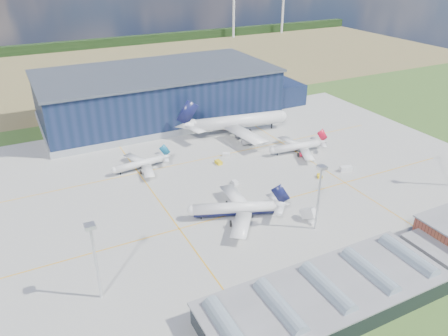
# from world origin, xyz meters

# --- Properties ---
(ground) EXTENTS (600.00, 600.00, 0.00)m
(ground) POSITION_xyz_m (0.00, 0.00, 0.00)
(ground) COLOR #33541F
(ground) RESTS_ON ground
(apron) EXTENTS (220.00, 160.00, 0.08)m
(apron) POSITION_xyz_m (0.00, 10.00, 0.03)
(apron) COLOR gray
(apron) RESTS_ON ground
(farmland) EXTENTS (600.00, 220.00, 0.01)m
(farmland) POSITION_xyz_m (0.00, 220.00, 0.00)
(farmland) COLOR brown
(farmland) RESTS_ON ground
(treeline) EXTENTS (600.00, 8.00, 8.00)m
(treeline) POSITION_xyz_m (0.00, 300.00, 4.00)
(treeline) COLOR black
(treeline) RESTS_ON ground
(hangar) EXTENTS (145.00, 62.00, 26.10)m
(hangar) POSITION_xyz_m (2.81, 94.80, 11.62)
(hangar) COLOR #101D37
(hangar) RESTS_ON ground
(glass_concourse) EXTENTS (78.00, 23.00, 8.60)m
(glass_concourse) POSITION_xyz_m (-6.45, -60.00, 3.69)
(glass_concourse) COLOR black
(glass_concourse) RESTS_ON ground
(light_mast_west) EXTENTS (2.60, 2.60, 23.00)m
(light_mast_west) POSITION_xyz_m (-60.00, -30.00, 15.43)
(light_mast_west) COLOR silver
(light_mast_west) RESTS_ON ground
(light_mast_center) EXTENTS (2.60, 2.60, 23.00)m
(light_mast_center) POSITION_xyz_m (10.00, -30.00, 15.43)
(light_mast_center) COLOR silver
(light_mast_center) RESTS_ON ground
(airliner_navy) EXTENTS (46.27, 45.83, 11.74)m
(airliner_navy) POSITION_xyz_m (-10.66, -12.08, 5.87)
(airliner_navy) COLOR silver
(airliner_navy) RESTS_ON ground
(airliner_red) EXTENTS (33.00, 32.44, 9.64)m
(airliner_red) POSITION_xyz_m (39.15, 22.00, 4.82)
(airliner_red) COLOR silver
(airliner_red) RESTS_ON ground
(airliner_widebody) EXTENTS (66.35, 65.30, 18.99)m
(airliner_widebody) POSITION_xyz_m (27.50, 54.99, 9.50)
(airliner_widebody) COLOR silver
(airliner_widebody) RESTS_ON ground
(airliner_regional) EXTENTS (29.24, 28.71, 8.78)m
(airliner_regional) POSITION_xyz_m (-28.73, 37.40, 4.39)
(airliner_regional) COLOR silver
(airliner_regional) RESTS_ON ground
(gse_tug_b) EXTENTS (3.06, 3.41, 1.23)m
(gse_tug_b) POSITION_xyz_m (33.93, -1.81, 0.62)
(gse_tug_b) COLOR yellow
(gse_tug_b) RESTS_ON ground
(gse_van_a) EXTENTS (5.32, 3.49, 2.14)m
(gse_van_a) POSITION_xyz_m (47.15, -2.22, 1.07)
(gse_van_a) COLOR silver
(gse_van_a) RESTS_ON ground
(gse_cart_a) EXTENTS (2.02, 2.95, 1.25)m
(gse_cart_a) POSITION_xyz_m (0.97, 8.86, 0.63)
(gse_cart_a) COLOR silver
(gse_cart_a) RESTS_ON ground
(gse_van_b) EXTENTS (4.91, 5.61, 2.37)m
(gse_van_b) POSITION_xyz_m (42.68, 24.32, 1.19)
(gse_van_b) COLOR silver
(gse_van_b) RESTS_ON ground
(gse_tug_c) EXTENTS (2.33, 3.53, 1.49)m
(gse_tug_c) POSITION_xyz_m (3.07, 27.73, 0.74)
(gse_tug_c) COLOR yellow
(gse_tug_c) RESTS_ON ground
(gse_cart_b) EXTENTS (3.86, 3.61, 1.39)m
(gse_cart_b) POSITION_xyz_m (9.66, 33.29, 0.70)
(gse_cart_b) COLOR silver
(gse_cart_b) RESTS_ON ground
(gse_van_c) EXTENTS (5.32, 2.63, 2.53)m
(gse_van_c) POSITION_xyz_m (20.85, -46.00, 1.26)
(gse_van_c) COLOR silver
(gse_van_c) RESTS_ON ground
(airstair) EXTENTS (3.68, 5.64, 3.36)m
(airstair) POSITION_xyz_m (10.86, -24.89, 1.68)
(airstair) COLOR silver
(airstair) RESTS_ON ground
(car_a) EXTENTS (3.36, 1.76, 1.09)m
(car_a) POSITION_xyz_m (38.95, -48.00, 0.55)
(car_a) COLOR #99999E
(car_a) RESTS_ON ground
(car_b) EXTENTS (3.86, 2.31, 1.20)m
(car_b) POSITION_xyz_m (16.03, -45.94, 0.60)
(car_b) COLOR #99999E
(car_b) RESTS_ON ground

